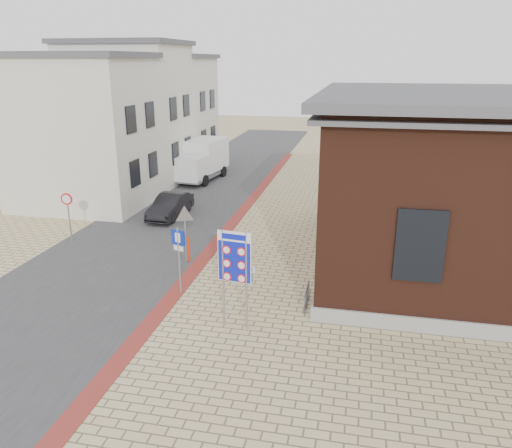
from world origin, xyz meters
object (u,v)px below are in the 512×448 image
Objects in this scene: sedan at (170,206)px; border_sign at (235,259)px; bollard at (189,249)px; essen_sign at (246,284)px; box_truck at (202,160)px; parking_sign at (179,250)px.

border_sign is at bearing -57.33° from sedan.
sedan is 12.13m from border_sign.
essen_sign is at bearing -52.61° from bollard.
parking_sign is (4.68, -17.06, 0.28)m from box_truck.
sedan is 6.41m from bollard.
box_truck is (-1.01, 8.55, 0.78)m from sedan.
bollard is at bearing 131.89° from border_sign.
box_truck reaches higher than essen_sign.
box_truck is 2.18× the size of parking_sign.
box_truck is 20.19m from essen_sign.
essen_sign is at bearing -60.69° from box_truck.
border_sign reaches higher than bollard.
essen_sign is 2.02× the size of bollard.
border_sign is 0.92m from essen_sign.
parking_sign is at bearing -67.09° from box_truck.
bollard is at bearing -66.68° from box_truck.
parking_sign is (-2.47, 1.83, -0.59)m from border_sign.
sedan is 12.11m from essen_sign.
box_truck is 1.72× the size of border_sign.
parking_sign is (-2.80, 1.70, 0.25)m from essen_sign.
essen_sign is (7.48, -18.76, 0.03)m from box_truck.
border_sign is 5.89m from bollard.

